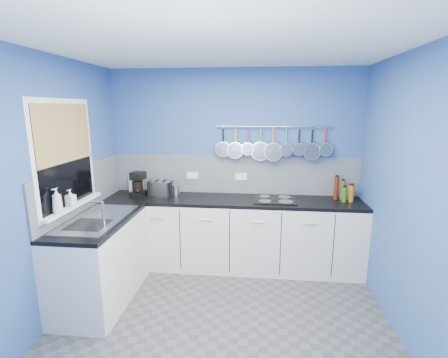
% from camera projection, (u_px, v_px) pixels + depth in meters
% --- Properties ---
extents(floor, '(3.20, 3.00, 0.02)m').
position_uv_depth(floor, '(221.00, 325.00, 3.08)').
color(floor, '#47474C').
rests_on(floor, ground).
extents(ceiling, '(3.20, 3.00, 0.02)m').
position_uv_depth(ceiling, '(220.00, 43.00, 2.54)').
color(ceiling, white).
rests_on(ceiling, ground).
extents(wall_back, '(3.20, 0.02, 2.50)m').
position_uv_depth(wall_back, '(234.00, 167.00, 4.28)').
color(wall_back, '#305193').
rests_on(wall_back, ground).
extents(wall_front, '(3.20, 0.02, 2.50)m').
position_uv_depth(wall_front, '(178.00, 296.00, 1.35)').
color(wall_front, '#305193').
rests_on(wall_front, ground).
extents(wall_left, '(0.02, 3.00, 2.50)m').
position_uv_depth(wall_left, '(46.00, 193.00, 2.98)').
color(wall_left, '#305193').
rests_on(wall_left, ground).
extents(wall_right, '(0.02, 3.00, 2.50)m').
position_uv_depth(wall_right, '(417.00, 203.00, 2.65)').
color(wall_right, '#305193').
rests_on(wall_right, ground).
extents(backsplash_back, '(3.20, 0.02, 0.50)m').
position_uv_depth(backsplash_back, '(234.00, 175.00, 4.28)').
color(backsplash_back, gray).
rests_on(backsplash_back, wall_back).
extents(backsplash_left, '(0.02, 1.80, 0.50)m').
position_uv_depth(backsplash_left, '(84.00, 188.00, 3.58)').
color(backsplash_left, gray).
rests_on(backsplash_left, wall_left).
extents(cabinet_run_back, '(3.20, 0.60, 0.86)m').
position_uv_depth(cabinet_run_back, '(232.00, 234.00, 4.15)').
color(cabinet_run_back, silver).
rests_on(cabinet_run_back, ground).
extents(worktop_back, '(3.20, 0.60, 0.04)m').
position_uv_depth(worktop_back, '(232.00, 200.00, 4.06)').
color(worktop_back, black).
rests_on(worktop_back, cabinet_run_back).
extents(cabinet_run_left, '(0.60, 1.20, 0.86)m').
position_uv_depth(cabinet_run_left, '(101.00, 262.00, 3.41)').
color(cabinet_run_left, silver).
rests_on(cabinet_run_left, ground).
extents(worktop_left, '(0.60, 1.20, 0.04)m').
position_uv_depth(worktop_left, '(98.00, 221.00, 3.32)').
color(worktop_left, black).
rests_on(worktop_left, cabinet_run_left).
extents(window_frame, '(0.01, 1.00, 1.10)m').
position_uv_depth(window_frame, '(66.00, 156.00, 3.20)').
color(window_frame, white).
rests_on(window_frame, wall_left).
extents(window_glass, '(0.01, 0.90, 1.00)m').
position_uv_depth(window_glass, '(66.00, 156.00, 3.20)').
color(window_glass, black).
rests_on(window_glass, wall_left).
extents(bamboo_blind, '(0.01, 0.90, 0.55)m').
position_uv_depth(bamboo_blind, '(64.00, 133.00, 3.15)').
color(bamboo_blind, tan).
rests_on(bamboo_blind, wall_left).
extents(window_sill, '(0.10, 0.98, 0.03)m').
position_uv_depth(window_sill, '(73.00, 206.00, 3.31)').
color(window_sill, white).
rests_on(window_sill, wall_left).
extents(sink_unit, '(0.50, 0.95, 0.01)m').
position_uv_depth(sink_unit, '(98.00, 219.00, 3.31)').
color(sink_unit, silver).
rests_on(sink_unit, worktop_left).
extents(mixer_tap, '(0.12, 0.08, 0.26)m').
position_uv_depth(mixer_tap, '(103.00, 213.00, 3.09)').
color(mixer_tap, silver).
rests_on(mixer_tap, worktop_left).
extents(socket_left, '(0.15, 0.01, 0.09)m').
position_uv_depth(socket_left, '(192.00, 175.00, 4.33)').
color(socket_left, white).
rests_on(socket_left, backsplash_back).
extents(socket_right, '(0.15, 0.01, 0.09)m').
position_uv_depth(socket_right, '(241.00, 176.00, 4.26)').
color(socket_right, white).
rests_on(socket_right, backsplash_back).
extents(pot_rail, '(1.45, 0.02, 0.02)m').
position_uv_depth(pot_rail, '(274.00, 127.00, 4.06)').
color(pot_rail, silver).
rests_on(pot_rail, wall_back).
extents(soap_bottle_a, '(0.12, 0.12, 0.24)m').
position_uv_depth(soap_bottle_a, '(57.00, 201.00, 3.01)').
color(soap_bottle_a, white).
rests_on(soap_bottle_a, window_sill).
extents(soap_bottle_b, '(0.09, 0.09, 0.17)m').
position_uv_depth(soap_bottle_b, '(70.00, 198.00, 3.22)').
color(soap_bottle_b, white).
rests_on(soap_bottle_b, window_sill).
extents(paper_towel, '(0.12, 0.12, 0.27)m').
position_uv_depth(paper_towel, '(133.00, 184.00, 4.24)').
color(paper_towel, white).
rests_on(paper_towel, worktop_back).
extents(coffee_maker, '(0.20, 0.21, 0.31)m').
position_uv_depth(coffee_maker, '(138.00, 184.00, 4.18)').
color(coffee_maker, black).
rests_on(coffee_maker, worktop_back).
extents(toaster, '(0.33, 0.25, 0.19)m').
position_uv_depth(toaster, '(161.00, 188.00, 4.21)').
color(toaster, silver).
rests_on(toaster, worktop_back).
extents(canister, '(0.09, 0.09, 0.13)m').
position_uv_depth(canister, '(176.00, 190.00, 4.23)').
color(canister, silver).
rests_on(canister, worktop_back).
extents(hob, '(0.51, 0.45, 0.01)m').
position_uv_depth(hob, '(275.00, 199.00, 4.01)').
color(hob, black).
rests_on(hob, worktop_back).
extents(pan_0, '(0.20, 0.06, 0.39)m').
position_uv_depth(pan_0, '(223.00, 142.00, 4.15)').
color(pan_0, silver).
rests_on(pan_0, pot_rail).
extents(pan_1, '(0.21, 0.08, 0.40)m').
position_uv_depth(pan_1, '(235.00, 142.00, 4.14)').
color(pan_1, silver).
rests_on(pan_1, pot_rail).
extents(pan_2, '(0.16, 0.11, 0.35)m').
position_uv_depth(pan_2, '(248.00, 141.00, 4.12)').
color(pan_2, silver).
rests_on(pan_2, pot_rail).
extents(pan_3, '(0.24, 0.06, 0.43)m').
position_uv_depth(pan_3, '(260.00, 144.00, 4.11)').
color(pan_3, silver).
rests_on(pan_3, pot_rail).
extents(pan_4, '(0.24, 0.10, 0.43)m').
position_uv_depth(pan_4, '(273.00, 144.00, 4.09)').
color(pan_4, silver).
rests_on(pan_4, pot_rail).
extents(pan_5, '(0.17, 0.12, 0.36)m').
position_uv_depth(pan_5, '(286.00, 141.00, 4.07)').
color(pan_5, silver).
rests_on(pan_5, pot_rail).
extents(pan_6, '(0.16, 0.12, 0.35)m').
position_uv_depth(pan_6, '(299.00, 141.00, 4.05)').
color(pan_6, silver).
rests_on(pan_6, pot_rail).
extents(pan_7, '(0.22, 0.09, 0.41)m').
position_uv_depth(pan_7, '(312.00, 143.00, 4.04)').
color(pan_7, silver).
rests_on(pan_7, pot_rail).
extents(pan_8, '(0.16, 0.11, 0.35)m').
position_uv_depth(pan_8, '(325.00, 141.00, 4.02)').
color(pan_8, silver).
rests_on(pan_8, pot_rail).
extents(condiment_0, '(0.07, 0.07, 0.18)m').
position_uv_depth(condiment_0, '(350.00, 193.00, 3.99)').
color(condiment_0, olive).
rests_on(condiment_0, worktop_back).
extents(condiment_1, '(0.05, 0.05, 0.24)m').
position_uv_depth(condiment_1, '(342.00, 190.00, 4.00)').
color(condiment_1, brown).
rests_on(condiment_1, worktop_back).
extents(condiment_2, '(0.06, 0.06, 0.29)m').
position_uv_depth(condiment_2, '(336.00, 188.00, 3.99)').
color(condiment_2, '#4C190C').
rests_on(condiment_2, worktop_back).
extents(condiment_3, '(0.06, 0.06, 0.20)m').
position_uv_depth(condiment_3, '(351.00, 194.00, 3.91)').
color(condiment_3, '#8C5914').
rests_on(condiment_3, worktop_back).
extents(condiment_4, '(0.06, 0.06, 0.18)m').
position_uv_depth(condiment_4, '(344.00, 195.00, 3.90)').
color(condiment_4, '#265919').
rests_on(condiment_4, worktop_back).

